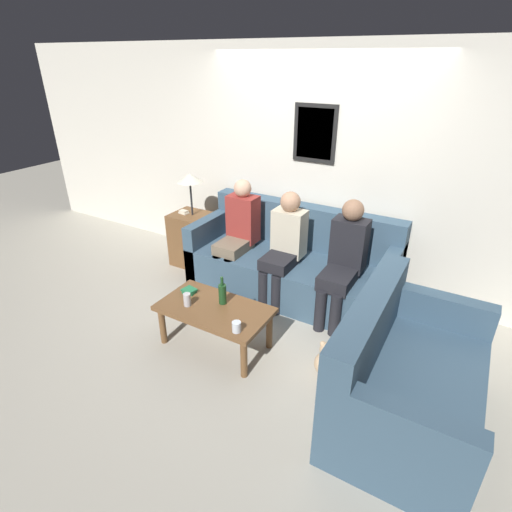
# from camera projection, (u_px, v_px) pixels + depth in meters

# --- Properties ---
(ground_plane) EXTENTS (16.00, 16.00, 0.00)m
(ground_plane) POSITION_uv_depth(u_px,v_px,m) (268.00, 313.00, 4.23)
(ground_plane) COLOR #ADA899
(wall_back) EXTENTS (9.00, 0.08, 2.60)m
(wall_back) POSITION_uv_depth(u_px,v_px,m) (314.00, 170.00, 4.43)
(wall_back) COLOR silver
(wall_back) RESTS_ON ground_plane
(couch_main) EXTENTS (2.26, 0.92, 0.94)m
(couch_main) POSITION_uv_depth(u_px,v_px,m) (292.00, 265.00, 4.51)
(couch_main) COLOR #385166
(couch_main) RESTS_ON ground_plane
(couch_side) EXTENTS (0.92, 1.48, 0.94)m
(couch_side) POSITION_uv_depth(u_px,v_px,m) (404.00, 380.00, 2.91)
(couch_side) COLOR #385166
(couch_side) RESTS_ON ground_plane
(coffee_table) EXTENTS (1.01, 0.56, 0.42)m
(coffee_table) POSITION_uv_depth(u_px,v_px,m) (215.00, 313.00, 3.61)
(coffee_table) COLOR brown
(coffee_table) RESTS_ON ground_plane
(side_table_with_lamp) EXTENTS (0.43, 0.43, 1.19)m
(side_table_with_lamp) POSITION_uv_depth(u_px,v_px,m) (191.00, 235.00, 5.08)
(side_table_with_lamp) COLOR brown
(side_table_with_lamp) RESTS_ON ground_plane
(wine_bottle) EXTENTS (0.07, 0.07, 0.27)m
(wine_bottle) POSITION_uv_depth(u_px,v_px,m) (222.00, 293.00, 3.60)
(wine_bottle) COLOR #19421E
(wine_bottle) RESTS_ON coffee_table
(drinking_glass) EXTENTS (0.08, 0.08, 0.09)m
(drinking_glass) POSITION_uv_depth(u_px,v_px,m) (237.00, 327.00, 3.25)
(drinking_glass) COLOR silver
(drinking_glass) RESTS_ON coffee_table
(book_stack) EXTENTS (0.14, 0.13, 0.04)m
(book_stack) POSITION_uv_depth(u_px,v_px,m) (189.00, 291.00, 3.79)
(book_stack) COLOR #237547
(book_stack) RESTS_ON coffee_table
(soda_can) EXTENTS (0.07, 0.07, 0.12)m
(soda_can) POSITION_uv_depth(u_px,v_px,m) (187.00, 300.00, 3.58)
(soda_can) COLOR #BCBCC1
(soda_can) RESTS_ON coffee_table
(person_left) EXTENTS (0.34, 0.60, 1.23)m
(person_left) POSITION_uv_depth(u_px,v_px,m) (238.00, 230.00, 4.53)
(person_left) COLOR #756651
(person_left) RESTS_ON ground_plane
(person_middle) EXTENTS (0.34, 0.58, 1.20)m
(person_middle) POSITION_uv_depth(u_px,v_px,m) (284.00, 244.00, 4.21)
(person_middle) COLOR black
(person_middle) RESTS_ON ground_plane
(person_right) EXTENTS (0.34, 0.63, 1.23)m
(person_right) POSITION_uv_depth(u_px,v_px,m) (344.00, 258.00, 3.91)
(person_right) COLOR black
(person_right) RESTS_ON ground_plane
(teddy_bear) EXTENTS (0.20, 0.20, 0.32)m
(teddy_bear) POSITION_uv_depth(u_px,v_px,m) (326.00, 360.00, 3.37)
(teddy_bear) COLOR tan
(teddy_bear) RESTS_ON ground_plane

